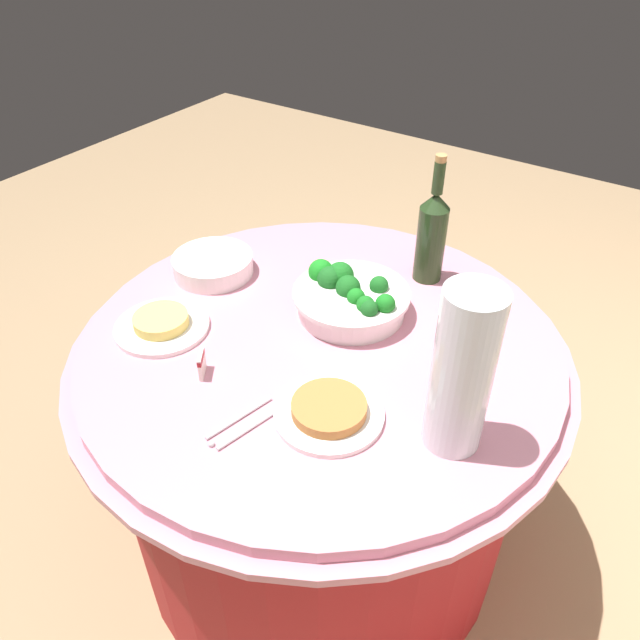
{
  "coord_description": "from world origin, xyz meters",
  "views": [
    {
      "loc": [
        0.92,
        0.62,
        1.64
      ],
      "look_at": [
        0.0,
        0.0,
        0.79
      ],
      "focal_mm": 34.81,
      "sensor_mm": 36.0,
      "label": 1
    }
  ],
  "objects": [
    {
      "name": "serving_tongs",
      "position": [
        0.31,
        0.03,
        0.74
      ],
      "size": [
        0.17,
        0.08,
        0.01
      ],
      "color": "silver",
      "rests_on": "buffet_table"
    },
    {
      "name": "food_plate_noodles",
      "position": [
        0.18,
        -0.32,
        0.75
      ],
      "size": [
        0.22,
        0.22,
        0.04
      ],
      "color": "white",
      "rests_on": "buffet_table"
    },
    {
      "name": "wine_bottle",
      "position": [
        -0.36,
        0.09,
        0.87
      ],
      "size": [
        0.07,
        0.07,
        0.34
      ],
      "color": "#23381A",
      "rests_on": "buffet_table"
    },
    {
      "name": "decorative_fruit_vase",
      "position": [
        0.11,
        0.38,
        0.89
      ],
      "size": [
        0.11,
        0.11,
        0.34
      ],
      "color": "silver",
      "rests_on": "buffet_table"
    },
    {
      "name": "label_placard_front",
      "position": [
        -0.2,
        0.31,
        0.77
      ],
      "size": [
        0.05,
        0.01,
        0.05
      ],
      "color": "white",
      "rests_on": "buffet_table"
    },
    {
      "name": "ground_plane",
      "position": [
        0.0,
        0.0,
        0.0
      ],
      "size": [
        6.0,
        6.0,
        0.0
      ],
      "primitive_type": "plane",
      "color": "#9E7F5B"
    },
    {
      "name": "food_plate_peanuts",
      "position": [
        0.2,
        0.15,
        0.75
      ],
      "size": [
        0.22,
        0.22,
        0.04
      ],
      "color": "white",
      "rests_on": "buffet_table"
    },
    {
      "name": "buffet_table",
      "position": [
        0.0,
        0.0,
        0.38
      ],
      "size": [
        1.16,
        1.16,
        0.74
      ],
      "color": "maroon",
      "rests_on": "ground_plane"
    },
    {
      "name": "label_placard_mid",
      "position": [
        0.24,
        -0.14,
        0.77
      ],
      "size": [
        0.05,
        0.04,
        0.05
      ],
      "color": "white",
      "rests_on": "buffet_table"
    },
    {
      "name": "broccoli_bowl",
      "position": [
        -0.12,
        0.0,
        0.78
      ],
      "size": [
        0.28,
        0.28,
        0.11
      ],
      "color": "white",
      "rests_on": "buffet_table"
    },
    {
      "name": "plate_stack",
      "position": [
        -0.07,
        -0.39,
        0.77
      ],
      "size": [
        0.21,
        0.21,
        0.05
      ],
      "color": "white",
      "rests_on": "buffet_table"
    }
  ]
}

